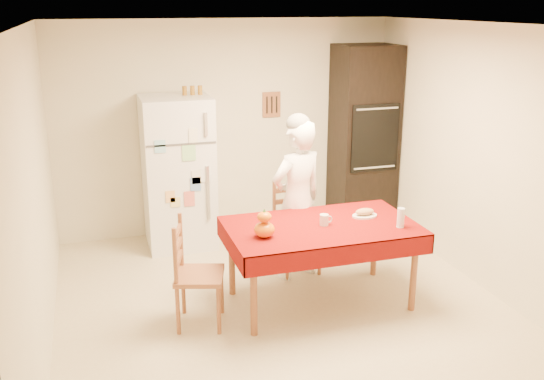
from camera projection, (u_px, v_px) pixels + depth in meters
name	position (u px, v px, depth m)	size (l,w,h in m)	color
floor	(286.00, 311.00, 5.48)	(4.50, 4.50, 0.00)	#C2B08C
room_shell	(287.00, 135.00, 5.00)	(4.02, 4.52, 2.51)	beige
refrigerator	(178.00, 172.00, 6.76)	(0.75, 0.74, 1.70)	white
oven_cabinet	(364.00, 137.00, 7.37)	(0.70, 0.62, 2.20)	black
dining_table	(321.00, 232.00, 5.44)	(1.70, 1.00, 0.76)	brown
chair_far	(294.00, 223.00, 6.20)	(0.46, 0.44, 0.95)	brown
chair_left	(192.00, 270.00, 5.12)	(0.50, 0.52, 0.95)	brown
seated_woman	(297.00, 200.00, 5.95)	(0.59, 0.39, 1.61)	white
coffee_mug	(324.00, 220.00, 5.40)	(0.08, 0.08, 0.10)	silver
pumpkin_lower	(264.00, 230.00, 5.13)	(0.18, 0.18, 0.13)	#CB3F04
pumpkin_upper	(264.00, 217.00, 5.09)	(0.12, 0.12, 0.09)	#E15305
wine_glass	(401.00, 218.00, 5.35)	(0.07, 0.07, 0.18)	silver
bread_plate	(365.00, 216.00, 5.63)	(0.24, 0.24, 0.02)	white
bread_loaf	(365.00, 212.00, 5.62)	(0.18, 0.10, 0.06)	tan
spice_jar_left	(185.00, 91.00, 6.57)	(0.05, 0.05, 0.10)	brown
spice_jar_mid	(192.00, 90.00, 6.60)	(0.05, 0.05, 0.10)	#8F611A
spice_jar_right	(200.00, 90.00, 6.62)	(0.05, 0.05, 0.10)	#99661B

